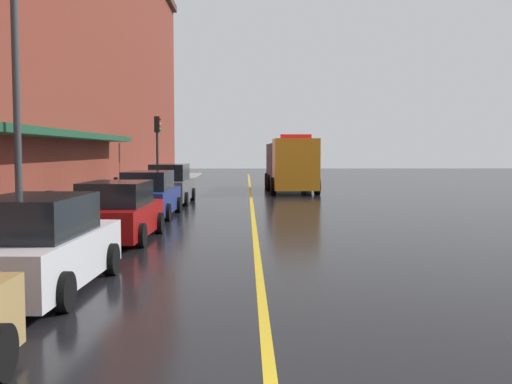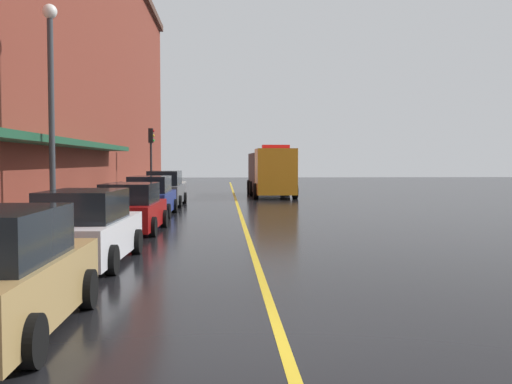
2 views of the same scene
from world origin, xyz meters
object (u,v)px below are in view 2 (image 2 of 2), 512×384
(parked_car_1, at_px, (86,229))
(utility_truck, at_px, (270,172))
(parked_car_3, at_px, (151,197))
(traffic_light_near, at_px, (151,149))
(street_lamp_left, at_px, (51,94))
(parked_car_2, at_px, (131,209))
(parking_meter_0, at_px, (77,204))
(parking_meter_1, at_px, (121,191))
(parked_car_4, at_px, (165,190))

(parked_car_1, height_order, utility_truck, utility_truck)
(parked_car_3, bearing_deg, traffic_light_near, 7.56)
(parked_car_3, height_order, street_lamp_left, street_lamp_left)
(parked_car_2, bearing_deg, parking_meter_0, 131.64)
(parked_car_3, bearing_deg, parking_meter_1, 63.97)
(street_lamp_left, distance_m, traffic_light_near, 19.29)
(traffic_light_near, bearing_deg, parked_car_1, -86.74)
(parked_car_1, bearing_deg, utility_truck, -11.28)
(parked_car_2, distance_m, parking_meter_1, 6.90)
(parking_meter_1, bearing_deg, parked_car_1, -83.78)
(parked_car_1, relative_size, street_lamp_left, 0.67)
(parked_car_2, bearing_deg, parked_car_1, -178.78)
(parked_car_4, xyz_separation_m, parking_meter_0, (-1.46, -13.21, 0.19))
(parking_meter_1, xyz_separation_m, traffic_light_near, (0.06, 10.75, 2.10))
(parked_car_1, bearing_deg, parked_car_3, 2.18)
(parked_car_2, bearing_deg, traffic_light_near, 6.58)
(parked_car_3, xyz_separation_m, street_lamp_left, (-2.00, -7.77, 3.58))
(street_lamp_left, relative_size, traffic_light_near, 1.61)
(utility_truck, bearing_deg, parked_car_3, -24.74)
(parked_car_3, bearing_deg, parking_meter_0, 169.92)
(parked_car_1, distance_m, parked_car_2, 6.21)
(parked_car_3, xyz_separation_m, traffic_light_near, (-1.34, 11.47, 2.34))
(parked_car_4, height_order, parking_meter_1, parked_car_4)
(street_lamp_left, xyz_separation_m, traffic_light_near, (0.66, 19.24, -1.24))
(parked_car_3, height_order, parking_meter_1, parked_car_3)
(parked_car_3, height_order, parking_meter_0, parked_car_3)
(parked_car_3, xyz_separation_m, parked_car_4, (0.06, 5.95, 0.06))
(parked_car_3, height_order, utility_truck, utility_truck)
(parking_meter_1, bearing_deg, parked_car_4, 74.39)
(parked_car_4, relative_size, parking_meter_1, 3.65)
(parked_car_2, xyz_separation_m, utility_truck, (6.35, 20.69, 0.86))
(street_lamp_left, bearing_deg, parked_car_2, 40.01)
(utility_truck, height_order, parking_meter_1, utility_truck)
(parked_car_3, height_order, parked_car_4, parked_car_4)
(parking_meter_0, bearing_deg, parking_meter_1, 90.00)
(parked_car_3, distance_m, traffic_light_near, 11.78)
(parked_car_4, xyz_separation_m, utility_truck, (6.37, 8.72, 0.77))
(parked_car_2, relative_size, parking_meter_0, 3.31)
(parked_car_3, relative_size, parking_meter_0, 3.68)
(parking_meter_1, bearing_deg, parked_car_2, -77.55)
(parked_car_4, bearing_deg, parking_meter_1, 165.68)
(utility_truck, bearing_deg, traffic_light_near, -68.66)
(parked_car_1, height_order, traffic_light_near, traffic_light_near)
(utility_truck, bearing_deg, parked_car_2, -18.14)
(street_lamp_left, bearing_deg, parked_car_4, 81.45)
(utility_truck, height_order, traffic_light_near, traffic_light_near)
(utility_truck, relative_size, parking_meter_1, 7.04)
(utility_truck, xyz_separation_m, street_lamp_left, (-8.43, -22.44, 2.76))
(parked_car_4, distance_m, parking_meter_0, 13.29)
(parked_car_3, distance_m, parked_car_4, 5.95)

